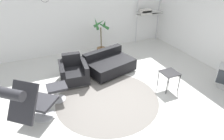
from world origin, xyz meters
The scene contains 11 objects.
ground_plane centered at (0.00, 0.00, 0.00)m, with size 12.00×12.00×0.00m, color silver.
wall_back centered at (0.00, 2.96, 1.40)m, with size 12.00×0.09×2.80m.
wall_right centered at (3.44, 0.00, 1.40)m, with size 0.06×12.00×2.80m.
round_rug centered at (-0.27, -0.24, 0.00)m, with size 2.52×2.52×0.01m.
lounge_chair centered at (-2.01, -0.51, 0.67)m, with size 1.06×1.12×1.16m.
ottoman centered at (-1.38, 0.23, 0.29)m, with size 0.46×0.39×0.40m.
armchair_red centered at (-0.80, 0.92, 0.27)m, with size 0.82×0.88×0.73m.
couch_low centered at (0.32, 1.02, 0.24)m, with size 1.54×1.23×0.62m.
side_table centered at (1.38, -0.46, 0.43)m, with size 0.42×0.42×0.49m.
potted_plant centered at (0.56, 2.32, 0.51)m, with size 0.45×0.50×1.32m.
shelf_unit centered at (2.60, 2.65, 1.22)m, with size 1.04×0.28×2.03m.
Camera 1 is at (-1.76, -3.90, 3.04)m, focal length 32.00 mm.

